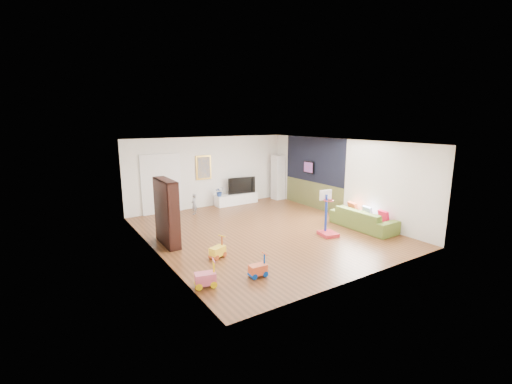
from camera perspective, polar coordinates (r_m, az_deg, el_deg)
floor at (r=10.49m, az=1.19°, el=-6.54°), size 6.50×7.50×0.00m
ceiling at (r=9.97m, az=1.26°, el=8.35°), size 6.50×7.50×0.00m
wall_back at (r=13.37m, az=-7.79°, el=3.32°), size 6.50×0.00×2.70m
wall_front at (r=7.42m, az=17.64°, el=-4.03°), size 6.50×0.00×2.70m
wall_left at (r=8.79m, az=-16.65°, el=-1.52°), size 0.00×7.50×2.70m
wall_right at (r=12.23m, az=13.97°, el=2.28°), size 0.00×7.50×2.70m
navy_accent at (r=13.14m, az=9.60°, el=5.31°), size 0.01×3.20×1.70m
olive_wainscot at (r=13.36m, az=9.40°, el=-0.45°), size 0.01×3.20×1.00m
doorway at (r=12.71m, az=-15.46°, el=1.18°), size 1.45×0.06×2.10m
painting_back at (r=13.21m, az=-8.73°, el=4.06°), size 0.62×0.06×0.92m
artwork_right at (r=13.28m, az=8.76°, el=4.10°), size 0.04×0.56×0.46m
media_console at (r=13.79m, az=-3.28°, el=-1.16°), size 1.79×0.49×0.42m
tall_cabinet at (r=14.56m, az=3.68°, el=2.46°), size 0.45×0.45×1.88m
bookshelf at (r=9.48m, az=-14.66°, el=-3.29°), size 0.33×1.23×1.79m
sofa at (r=11.19m, az=17.43°, el=-4.27°), size 0.82×2.10×0.61m
basketball_hoop at (r=10.13m, az=12.06°, el=-3.53°), size 0.55×0.63×1.34m
ride_on_yellow at (r=8.51m, az=-6.45°, el=-9.20°), size 0.45×0.37×0.52m
ride_on_orange at (r=7.51m, az=0.31°, el=-12.17°), size 0.39×0.25×0.50m
ride_on_pink at (r=7.15m, az=-8.46°, el=-13.37°), size 0.47×0.36×0.56m
child at (r=12.44m, az=-10.28°, el=-2.00°), size 0.32×0.32×0.75m
tv at (r=13.85m, az=-2.56°, el=1.18°), size 1.16×0.30×0.66m
vase_plant at (r=13.33m, az=-6.12°, el=0.10°), size 0.37×0.33×0.39m
pillow_left at (r=10.97m, az=20.50°, el=-3.84°), size 0.16×0.37×0.36m
pillow_center at (r=11.31m, az=18.10°, el=-3.21°), size 0.17×0.38×0.37m
pillow_right at (r=11.64m, az=15.86°, el=-2.65°), size 0.21×0.42×0.41m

